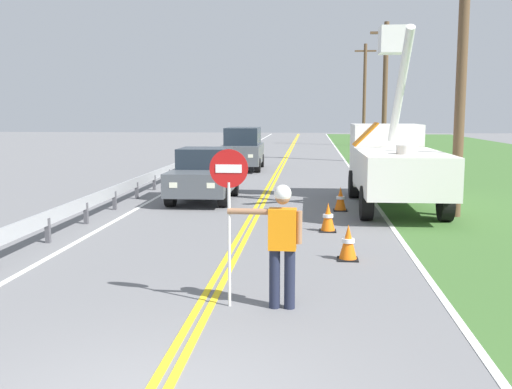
# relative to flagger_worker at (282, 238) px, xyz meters

# --- Properties ---
(centerline_yellow_left) EXTENTS (0.11, 110.00, 0.01)m
(centerline_yellow_left) POSITION_rel_flagger_worker_xyz_m (-1.23, 16.68, -1.04)
(centerline_yellow_left) COLOR yellow
(centerline_yellow_left) RESTS_ON ground
(centerline_yellow_right) EXTENTS (0.11, 110.00, 0.01)m
(centerline_yellow_right) POSITION_rel_flagger_worker_xyz_m (-1.05, 16.68, -1.04)
(centerline_yellow_right) COLOR yellow
(centerline_yellow_right) RESTS_ON ground
(edge_line_right) EXTENTS (0.12, 110.00, 0.01)m
(edge_line_right) POSITION_rel_flagger_worker_xyz_m (2.46, 16.68, -1.04)
(edge_line_right) COLOR silver
(edge_line_right) RESTS_ON ground
(edge_line_left) EXTENTS (0.12, 110.00, 0.01)m
(edge_line_left) POSITION_rel_flagger_worker_xyz_m (-4.74, 16.68, -1.04)
(edge_line_left) COLOR silver
(edge_line_left) RESTS_ON ground
(flagger_worker) EXTENTS (1.09, 0.25, 1.83)m
(flagger_worker) POSITION_rel_flagger_worker_xyz_m (0.00, 0.00, 0.00)
(flagger_worker) COLOR #1E2338
(flagger_worker) RESTS_ON ground
(stop_sign_paddle) EXTENTS (0.56, 0.04, 2.33)m
(stop_sign_paddle) POSITION_rel_flagger_worker_xyz_m (-0.77, 0.02, 0.66)
(stop_sign_paddle) COLOR silver
(stop_sign_paddle) RESTS_ON ground
(utility_bucket_truck) EXTENTS (2.67, 6.83, 5.43)m
(utility_bucket_truck) POSITION_rel_flagger_worker_xyz_m (2.92, 10.05, 0.37)
(utility_bucket_truck) COLOR white
(utility_bucket_truck) RESTS_ON ground
(oncoming_sedan_nearest) EXTENTS (1.94, 4.12, 1.70)m
(oncoming_sedan_nearest) POSITION_rel_flagger_worker_xyz_m (-3.02, 10.67, -0.21)
(oncoming_sedan_nearest) COLOR #4C5156
(oncoming_sedan_nearest) RESTS_ON ground
(oncoming_suv_second) EXTENTS (2.00, 4.64, 2.10)m
(oncoming_suv_second) POSITION_rel_flagger_worker_xyz_m (-2.95, 21.40, 0.01)
(oncoming_suv_second) COLOR #4C5156
(oncoming_suv_second) RESTS_ON ground
(utility_pole_near) EXTENTS (1.80, 0.28, 7.94)m
(utility_pole_near) POSITION_rel_flagger_worker_xyz_m (4.41, 8.30, 3.11)
(utility_pole_near) COLOR brown
(utility_pole_near) RESTS_ON ground
(utility_pole_mid) EXTENTS (1.80, 0.28, 7.84)m
(utility_pole_mid) POSITION_rel_flagger_worker_xyz_m (4.55, 26.38, 3.06)
(utility_pole_mid) COLOR brown
(utility_pole_mid) RESTS_ON ground
(utility_pole_far) EXTENTS (1.80, 0.28, 8.58)m
(utility_pole_far) POSITION_rel_flagger_worker_xyz_m (4.95, 44.06, 3.43)
(utility_pole_far) COLOR brown
(utility_pole_far) RESTS_ON ground
(traffic_cone_lead) EXTENTS (0.40, 0.40, 0.70)m
(traffic_cone_lead) POSITION_rel_flagger_worker_xyz_m (1.15, 3.02, -0.71)
(traffic_cone_lead) COLOR orange
(traffic_cone_lead) RESTS_ON ground
(traffic_cone_mid) EXTENTS (0.40, 0.40, 0.70)m
(traffic_cone_mid) POSITION_rel_flagger_worker_xyz_m (0.84, 5.84, -0.71)
(traffic_cone_mid) COLOR orange
(traffic_cone_mid) RESTS_ON ground
(traffic_cone_tail) EXTENTS (0.40, 0.40, 0.70)m
(traffic_cone_tail) POSITION_rel_flagger_worker_xyz_m (1.29, 8.99, -0.71)
(traffic_cone_tail) COLOR orange
(traffic_cone_tail) RESTS_ON ground
(guardrail_left_shoulder) EXTENTS (0.10, 32.00, 0.71)m
(guardrail_left_shoulder) POSITION_rel_flagger_worker_xyz_m (-5.34, 12.00, -0.53)
(guardrail_left_shoulder) COLOR #9EA0A3
(guardrail_left_shoulder) RESTS_ON ground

